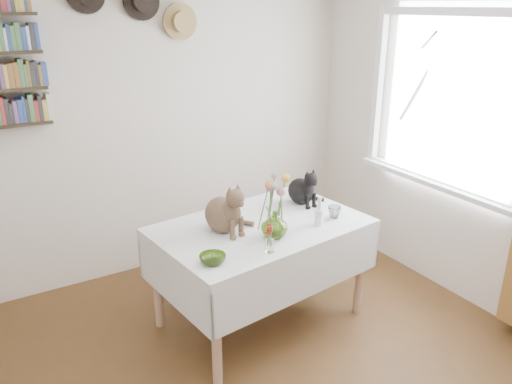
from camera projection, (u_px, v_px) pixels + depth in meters
room at (292, 231)px, 2.18m from camera, size 4.08×4.58×2.58m
window at (448, 116)px, 3.72m from camera, size 0.12×1.52×1.32m
dining_table at (261, 249)px, 3.49m from camera, size 1.52×1.07×0.76m
tabby_cat at (222, 206)px, 3.27m from camera, size 0.31×0.35×0.36m
black_cat at (301, 185)px, 3.75m from camera, size 0.22×0.27×0.30m
flower_vase at (274, 224)px, 3.21m from camera, size 0.19×0.19×0.18m
green_bowl at (213, 259)px, 2.91m from camera, size 0.17×0.17×0.05m
drinking_glass at (334, 212)px, 3.52m from camera, size 0.11×0.11×0.09m
candlestick at (319, 216)px, 3.40m from camera, size 0.06×0.06×0.20m
berry_jar at (270, 237)px, 3.01m from camera, size 0.06×0.06×0.22m
porcelain_figurine at (319, 205)px, 3.64m from camera, size 0.06×0.06×0.11m
flower_bouquet at (273, 187)px, 3.13m from camera, size 0.17×0.12×0.39m
wall_hats at (138, 6)px, 3.67m from camera, size 0.98×0.09×0.48m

